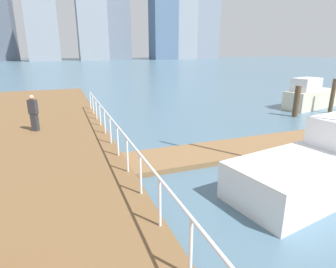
% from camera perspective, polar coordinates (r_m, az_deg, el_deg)
% --- Properties ---
extents(ground_plane, '(300.00, 300.00, 0.00)m').
position_cam_1_polar(ground_plane, '(18.68, -5.93, 4.87)').
color(ground_plane, slate).
extents(floating_dock, '(14.02, 2.00, 0.18)m').
position_cam_1_polar(floating_dock, '(12.51, 21.57, -1.77)').
color(floating_dock, olive).
rests_on(floating_dock, ground_plane).
extents(boardwalk_railing, '(0.06, 25.47, 1.08)m').
position_cam_1_polar(boardwalk_railing, '(5.50, -1.71, -11.30)').
color(boardwalk_railing, white).
rests_on(boardwalk_railing, boardwalk).
extents(dock_piling_1, '(0.33, 0.33, 1.85)m').
position_cam_1_polar(dock_piling_1, '(18.27, 24.94, 6.10)').
color(dock_piling_1, brown).
rests_on(dock_piling_1, ground_plane).
extents(dock_piling_2, '(0.26, 0.26, 2.16)m').
position_cam_1_polar(dock_piling_2, '(20.36, 30.75, 6.69)').
color(dock_piling_2, brown).
rests_on(dock_piling_2, ground_plane).
extents(moored_boat_1, '(4.65, 2.43, 2.09)m').
position_cam_1_polar(moored_boat_1, '(21.54, 27.14, 6.92)').
color(moored_boat_1, beige).
rests_on(moored_boat_1, ground_plane).
extents(pedestrian_1, '(0.42, 0.38, 1.60)m').
position_cam_1_polar(pedestrian_1, '(13.48, -25.93, 3.98)').
color(pedestrian_1, '#333338').
rests_on(pedestrian_1, boardwalk).
extents(skyline_tower_2, '(11.18, 8.21, 25.15)m').
position_cam_1_polar(skyline_tower_2, '(119.92, -24.53, 19.50)').
color(skyline_tower_2, '#8C939E').
rests_on(skyline_tower_2, ground_plane).
extents(skyline_tower_5, '(12.13, 8.95, 35.05)m').
position_cam_1_polar(skyline_tower_5, '(134.90, -0.95, 22.55)').
color(skyline_tower_5, slate).
rests_on(skyline_tower_5, ground_plane).
extents(skyline_tower_6, '(12.98, 7.65, 28.61)m').
position_cam_1_polar(skyline_tower_6, '(141.29, 3.04, 20.95)').
color(skyline_tower_6, '#8C939E').
rests_on(skyline_tower_6, ground_plane).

